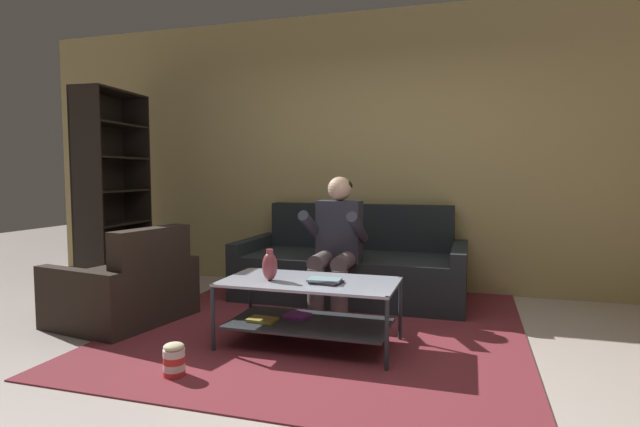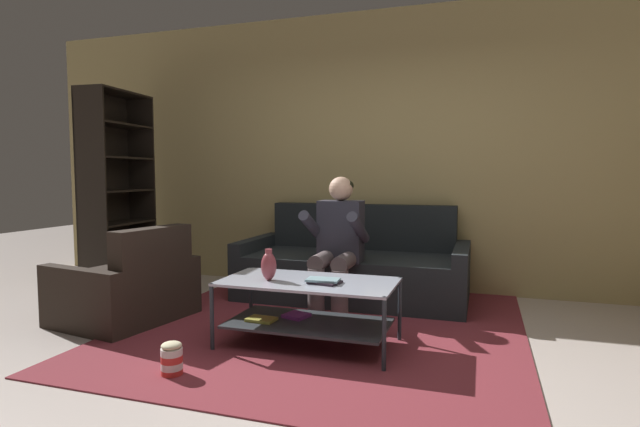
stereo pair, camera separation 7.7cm
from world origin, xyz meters
name	(u,v)px [view 1 (the left image)]	position (x,y,z in m)	size (l,w,h in m)	color
ground	(323,374)	(0.00, 0.00, 0.00)	(16.80, 16.80, 0.00)	beige
back_partition	(390,151)	(0.00, 2.46, 1.45)	(8.40, 0.12, 2.90)	tan
couch	(352,268)	(-0.27, 1.89, 0.29)	(2.16, 1.00, 0.90)	#202528
person_seated_center	(336,239)	(-0.27, 1.31, 0.65)	(0.50, 0.58, 1.19)	#5B4E4F
coffee_table	(308,302)	(-0.24, 0.45, 0.31)	(1.22, 0.63, 0.47)	#ADB4C6
area_rug	(330,321)	(-0.25, 1.05, 0.01)	(3.00, 3.38, 0.01)	maroon
vase	(270,266)	(-0.50, 0.38, 0.57)	(0.11, 0.11, 0.22)	brown
book_stack	(325,281)	(-0.10, 0.40, 0.48)	(0.24, 0.19, 0.03)	#2A1F29
bookshelf	(110,212)	(-2.81, 1.55, 0.81)	(0.41, 0.88, 2.07)	black
armchair	(125,290)	(-1.86, 0.57, 0.26)	(0.98, 1.07, 0.79)	black
popcorn_tub	(174,360)	(-0.84, -0.30, 0.10)	(0.13, 0.13, 0.21)	red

